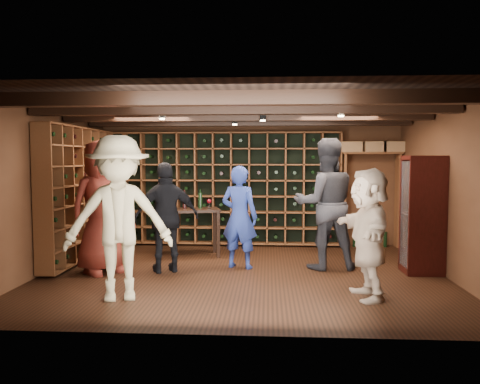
# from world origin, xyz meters

# --- Properties ---
(ground) EXTENTS (6.00, 6.00, 0.00)m
(ground) POSITION_xyz_m (0.00, 0.00, 0.00)
(ground) COLOR black
(ground) RESTS_ON ground
(room_shell) EXTENTS (6.00, 6.00, 6.00)m
(room_shell) POSITION_xyz_m (0.00, 0.05, 2.42)
(room_shell) COLOR #53301C
(room_shell) RESTS_ON ground
(wine_rack_back) EXTENTS (4.65, 0.30, 2.20)m
(wine_rack_back) POSITION_xyz_m (-0.52, 2.33, 1.15)
(wine_rack_back) COLOR brown
(wine_rack_back) RESTS_ON ground
(wine_rack_left) EXTENTS (0.30, 2.65, 2.20)m
(wine_rack_left) POSITION_xyz_m (-2.83, 0.82, 1.15)
(wine_rack_left) COLOR brown
(wine_rack_left) RESTS_ON ground
(crate_shelf) EXTENTS (1.20, 0.32, 2.07)m
(crate_shelf) POSITION_xyz_m (2.41, 2.32, 1.57)
(crate_shelf) COLOR brown
(crate_shelf) RESTS_ON ground
(display_cabinet) EXTENTS (0.55, 0.50, 1.75)m
(display_cabinet) POSITION_xyz_m (2.71, 0.20, 0.86)
(display_cabinet) COLOR black
(display_cabinet) RESTS_ON ground
(man_blue_shirt) EXTENTS (0.68, 0.55, 1.63)m
(man_blue_shirt) POSITION_xyz_m (-0.06, 0.38, 0.81)
(man_blue_shirt) COLOR navy
(man_blue_shirt) RESTS_ON ground
(man_grey_suit) EXTENTS (1.08, 0.89, 2.05)m
(man_grey_suit) POSITION_xyz_m (1.29, 0.42, 1.03)
(man_grey_suit) COLOR black
(man_grey_suit) RESTS_ON ground
(guest_red_floral) EXTENTS (1.15, 1.16, 2.02)m
(guest_red_floral) POSITION_xyz_m (-2.13, -0.05, 1.01)
(guest_red_floral) COLOR maroon
(guest_red_floral) RESTS_ON ground
(guest_woman_black) EXTENTS (1.07, 0.75, 1.68)m
(guest_woman_black) POSITION_xyz_m (-1.16, 0.04, 0.84)
(guest_woman_black) COLOR black
(guest_woman_black) RESTS_ON ground
(guest_khaki) EXTENTS (1.47, 1.10, 2.02)m
(guest_khaki) POSITION_xyz_m (-1.44, -1.40, 1.01)
(guest_khaki) COLOR #988D69
(guest_khaki) RESTS_ON ground
(guest_beige) EXTENTS (0.60, 1.54, 1.62)m
(guest_beige) POSITION_xyz_m (1.63, -1.14, 0.81)
(guest_beige) COLOR tan
(guest_beige) RESTS_ON ground
(tasting_table) EXTENTS (1.23, 0.83, 1.13)m
(tasting_table) POSITION_xyz_m (-1.04, 1.20, 0.75)
(tasting_table) COLOR black
(tasting_table) RESTS_ON ground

